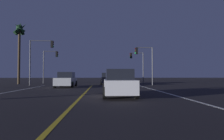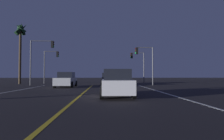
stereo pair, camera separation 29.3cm
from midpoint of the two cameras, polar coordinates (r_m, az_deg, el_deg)
name	(u,v)px [view 1 (the left image)]	position (r m, az deg, el deg)	size (l,w,h in m)	color
lane_edge_right	(203,103)	(9.67, 26.12, -9.42)	(0.16, 30.63, 0.01)	silver
lane_center_divider	(74,104)	(8.59, -13.00, -10.55)	(0.16, 30.63, 0.01)	gold
car_lead_same_lane	(119,83)	(11.50, 1.37, -4.23)	(2.02, 4.30, 1.70)	black
car_ahead_far	(107,79)	(27.08, -1.85, -2.76)	(2.02, 4.30, 1.70)	black
car_oncoming	(66,80)	(21.10, -14.62, -3.01)	(2.02, 4.30, 1.70)	black
traffic_light_near_right	(144,57)	(24.92, 9.71, 4.04)	(2.48, 0.36, 5.15)	#4C4C51
traffic_light_near_left	(41,52)	(25.69, -21.75, 5.25)	(3.15, 0.36, 5.94)	#4C4C51
traffic_light_far_right	(137,61)	(30.30, 7.52, 2.94)	(2.34, 0.36, 5.10)	#4C4C51
traffic_light_far_left	(51,60)	(30.96, -19.06, 3.14)	(2.40, 0.36, 5.27)	#4C4C51
palm_tree_left_far	(19,35)	(31.81, -27.38, 9.85)	(2.23, 1.96, 9.50)	#473826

